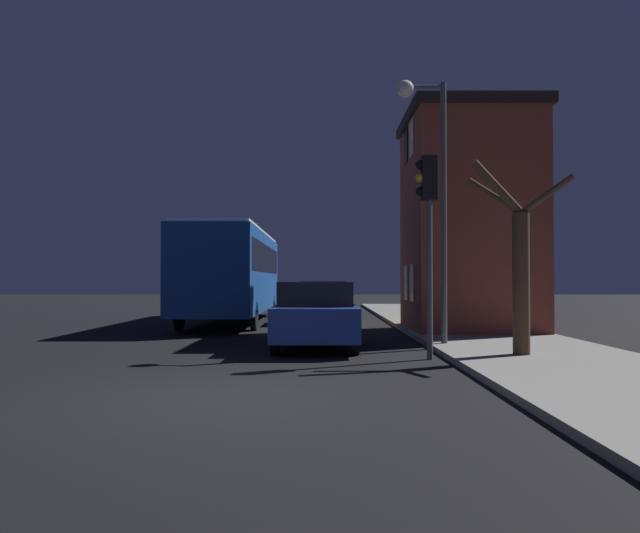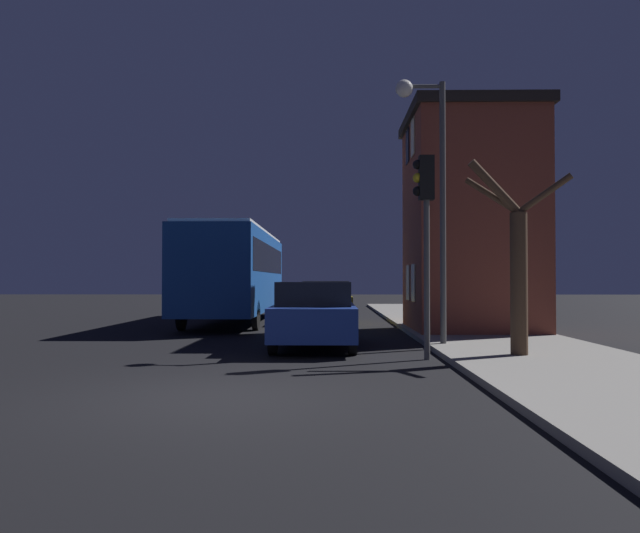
% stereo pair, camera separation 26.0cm
% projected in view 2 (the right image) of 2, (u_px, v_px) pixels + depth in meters
% --- Properties ---
extents(ground_plane, '(120.00, 120.00, 0.00)m').
position_uv_depth(ground_plane, '(216.00, 396.00, 8.61)').
color(ground_plane, black).
extents(sidewalk, '(3.92, 60.00, 0.12)m').
position_uv_depth(sidewalk, '(640.00, 393.00, 8.52)').
color(sidewalk, slate).
rests_on(sidewalk, ground).
extents(brick_building, '(3.86, 4.60, 6.63)m').
position_uv_depth(brick_building, '(470.00, 220.00, 19.06)').
color(brick_building, brown).
rests_on(brick_building, sidewalk).
extents(streetlamp, '(1.18, 0.41, 6.22)m').
position_uv_depth(streetlamp, '(428.00, 163.00, 14.67)').
color(streetlamp, '#4C4C4C').
rests_on(streetlamp, sidewalk).
extents(traffic_light, '(0.43, 0.24, 4.13)m').
position_uv_depth(traffic_light, '(425.00, 213.00, 12.61)').
color(traffic_light, '#4C4C4C').
rests_on(traffic_light, ground).
extents(bare_tree, '(1.99, 0.83, 3.89)m').
position_uv_depth(bare_tree, '(516.00, 265.00, 12.39)').
color(bare_tree, '#473323').
rests_on(bare_tree, sidewalk).
extents(bus, '(2.58, 11.49, 3.42)m').
position_uv_depth(bus, '(236.00, 268.00, 23.64)').
color(bus, '#194793').
rests_on(bus, ground).
extents(car_near_lane, '(1.89, 4.66, 1.56)m').
position_uv_depth(car_near_lane, '(314.00, 314.00, 14.82)').
color(car_near_lane, navy).
rests_on(car_near_lane, ground).
extents(car_mid_lane, '(1.86, 4.30, 1.57)m').
position_uv_depth(car_mid_lane, '(326.00, 302.00, 23.10)').
color(car_mid_lane, olive).
rests_on(car_mid_lane, ground).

